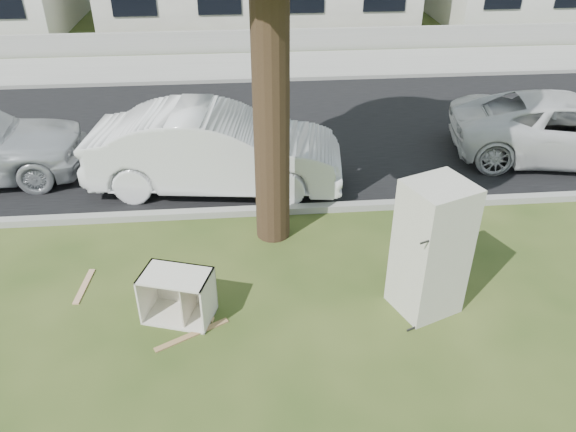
{
  "coord_description": "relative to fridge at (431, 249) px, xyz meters",
  "views": [
    {
      "loc": [
        -0.84,
        -5.89,
        5.13
      ],
      "look_at": [
        -0.26,
        0.6,
        1.08
      ],
      "focal_mm": 35.0,
      "sensor_mm": 36.0,
      "label": 1
    }
  ],
  "objects": [
    {
      "name": "ground",
      "position": [
        -1.53,
        0.14,
        -0.94
      ],
      "size": [
        120.0,
        120.0,
        0.0
      ],
      "primitive_type": "plane",
      "color": "#2D4017"
    },
    {
      "name": "road",
      "position": [
        -1.53,
        6.14,
        -0.94
      ],
      "size": [
        120.0,
        7.0,
        0.01
      ],
      "primitive_type": "cube",
      "color": "black",
      "rests_on": "ground"
    },
    {
      "name": "kerb_near",
      "position": [
        -1.53,
        2.59,
        -0.94
      ],
      "size": [
        120.0,
        0.18,
        0.12
      ],
      "primitive_type": "cube",
      "color": "gray",
      "rests_on": "ground"
    },
    {
      "name": "kerb_far",
      "position": [
        -1.53,
        9.69,
        -0.94
      ],
      "size": [
        120.0,
        0.18,
        0.12
      ],
      "primitive_type": "cube",
      "color": "gray",
      "rests_on": "ground"
    },
    {
      "name": "sidewalk",
      "position": [
        -1.53,
        11.14,
        -0.94
      ],
      "size": [
        120.0,
        2.8,
        0.01
      ],
      "primitive_type": "cube",
      "color": "gray",
      "rests_on": "ground"
    },
    {
      "name": "low_wall",
      "position": [
        -1.53,
        12.74,
        -0.59
      ],
      "size": [
        120.0,
        0.15,
        0.7
      ],
      "primitive_type": "cube",
      "color": "gray",
      "rests_on": "ground"
    },
    {
      "name": "fridge",
      "position": [
        0.0,
        0.0,
        0.0
      ],
      "size": [
        0.99,
        0.96,
        1.88
      ],
      "primitive_type": "cube",
      "rotation": [
        0.0,
        0.0,
        0.38
      ],
      "color": "silver",
      "rests_on": "ground"
    },
    {
      "name": "cabinet",
      "position": [
        -3.31,
        0.06,
        -0.59
      ],
      "size": [
        1.02,
        0.79,
        0.7
      ],
      "primitive_type": "cube",
      "rotation": [
        0.0,
        0.0,
        -0.3
      ],
      "color": "silver",
      "rests_on": "ground"
    },
    {
      "name": "plank_a",
      "position": [
        -3.13,
        -0.33,
        -0.93
      ],
      "size": [
        0.94,
        0.56,
        0.02
      ],
      "primitive_type": "cube",
      "rotation": [
        0.0,
        0.0,
        0.49
      ],
      "color": "#9A774A",
      "rests_on": "ground"
    },
    {
      "name": "plank_b",
      "position": [
        -3.29,
        0.05,
        -0.93
      ],
      "size": [
        0.87,
        0.33,
        0.02
      ],
      "primitive_type": "cube",
      "rotation": [
        0.0,
        0.0,
        -0.28
      ],
      "color": "tan",
      "rests_on": "ground"
    },
    {
      "name": "plank_c",
      "position": [
        -4.74,
        0.81,
        -0.93
      ],
      "size": [
        0.16,
        0.78,
        0.02
      ],
      "primitive_type": "cube",
      "rotation": [
        0.0,
        0.0,
        1.48
      ],
      "color": "tan",
      "rests_on": "ground"
    },
    {
      "name": "car_center",
      "position": [
        -2.87,
        3.68,
        -0.18
      ],
      "size": [
        4.77,
        2.16,
        1.52
      ],
      "primitive_type": "imported",
      "rotation": [
        0.0,
        0.0,
        1.45
      ],
      "color": "silver",
      "rests_on": "ground"
    },
    {
      "name": "car_right",
      "position": [
        4.24,
        4.3,
        -0.3
      ],
      "size": [
        4.97,
        2.97,
        1.29
      ],
      "primitive_type": "imported",
      "rotation": [
        0.0,
        0.0,
        1.38
      ],
      "color": "silver",
      "rests_on": "ground"
    }
  ]
}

